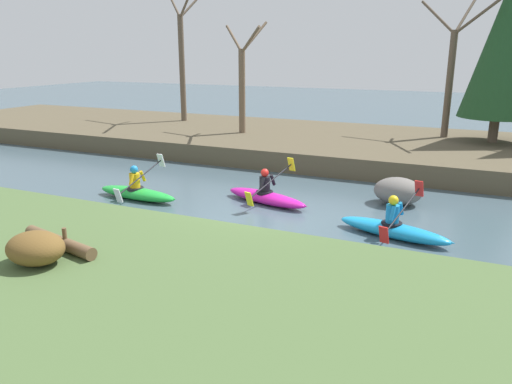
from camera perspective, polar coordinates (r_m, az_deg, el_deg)
The scene contains 13 objects.
ground_plane at distance 12.78m, azimuth 0.59°, elevation -3.28°, with size 90.00×90.00×0.00m, color #425660.
riverbank_near at distance 8.45m, azimuth -14.57°, elevation -11.95°, with size 44.00×6.44×0.66m.
riverbank_far at distance 21.19m, azimuth 10.78°, elevation 5.20°, with size 44.00×8.39×0.73m.
conifer_tree_far_left at distance 21.43m, azimuth 26.50°, elevation 14.51°, with size 2.84×2.84×6.13m.
bare_tree_upstream at distance 25.85m, azimuth -8.36°, elevation 15.20°, with size 3.76×3.72×6.85m.
bare_tree_mid_upstream at distance 21.74m, azimuth -1.52°, elevation 12.57°, with size 2.62×2.59×4.67m.
bare_tree_mid_downstream at distance 22.03m, azimuth 21.43°, elevation 12.73°, with size 3.13×3.09×5.63m.
shrub_clump_second at distance 9.37m, azimuth -23.89°, elevation -5.90°, with size 1.05×0.87×0.57m.
kayaker_lead at distance 12.03m, azimuth 15.54°, elevation -4.03°, with size 2.78×2.05×1.20m.
kayaker_middle at distance 14.13m, azimuth 1.23°, elevation -0.46°, with size 2.78×2.04×1.20m.
kayaker_trailing at distance 14.92m, azimuth -13.39°, elevation -0.00°, with size 2.79×2.07×1.20m.
boulder_midstream at distance 14.61m, azimuth 15.92°, elevation 0.12°, with size 1.35×1.05×0.76m.
driftwood_log at distance 9.97m, azimuth -21.55°, elevation -5.33°, with size 1.97×0.65×0.44m.
Camera 1 is at (4.88, -11.04, 4.20)m, focal length 35.00 mm.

